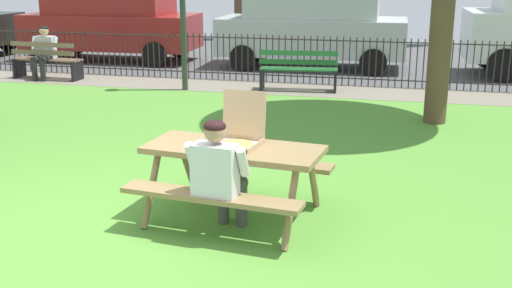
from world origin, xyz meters
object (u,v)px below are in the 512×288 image
(adult_at_table, at_px, (219,172))
(park_bench_left, at_px, (47,61))
(park_bench_center, at_px, (298,71))
(picnic_table_foreground, at_px, (234,163))
(parked_car_center, at_px, (312,24))
(parked_car_left, at_px, (111,19))
(person_on_park_bench, at_px, (44,50))
(pizza_box_open, at_px, (238,135))

(adult_at_table, xyz_separation_m, park_bench_left, (-6.31, 7.33, -0.24))
(park_bench_left, height_order, park_bench_center, same)
(park_bench_center, bearing_deg, park_bench_left, -180.00)
(picnic_table_foreground, bearing_deg, park_bench_left, 132.77)
(picnic_table_foreground, height_order, park_bench_left, park_bench_left)
(adult_at_table, bearing_deg, parked_car_center, 93.93)
(park_bench_center, relative_size, parked_car_center, 0.35)
(picnic_table_foreground, relative_size, parked_car_center, 0.42)
(parked_car_left, bearing_deg, parked_car_center, 0.00)
(park_bench_left, distance_m, person_on_park_bench, 0.25)
(park_bench_center, relative_size, parked_car_left, 0.35)
(picnic_table_foreground, distance_m, pizza_box_open, 0.29)
(pizza_box_open, relative_size, adult_at_table, 0.49)
(picnic_table_foreground, distance_m, adult_at_table, 0.51)
(picnic_table_foreground, distance_m, park_bench_center, 6.85)
(pizza_box_open, distance_m, park_bench_left, 9.26)
(parked_car_left, relative_size, parked_car_center, 1.00)
(adult_at_table, height_order, parked_car_left, parked_car_left)
(adult_at_table, distance_m, parked_car_left, 12.04)
(picnic_table_foreground, xyz_separation_m, pizza_box_open, (0.02, 0.08, 0.27))
(parked_car_left, bearing_deg, person_on_park_bench, -93.98)
(park_bench_left, bearing_deg, person_on_park_bench, 160.66)
(person_on_park_bench, xyz_separation_m, parked_car_center, (5.66, 2.99, 0.44))
(picnic_table_foreground, distance_m, parked_car_center, 9.87)
(park_bench_center, xyz_separation_m, parked_car_left, (-5.64, 3.01, 0.68))
(person_on_park_bench, bearing_deg, parked_car_center, 27.87)
(parked_car_left, xyz_separation_m, parked_car_center, (5.45, 0.00, 0.00))
(person_on_park_bench, relative_size, parked_car_center, 0.26)
(park_bench_center, bearing_deg, adult_at_table, -85.95)
(picnic_table_foreground, xyz_separation_m, parked_car_center, (-0.71, 9.83, 0.50))
(person_on_park_bench, distance_m, parked_car_left, 3.03)
(park_bench_left, bearing_deg, park_bench_center, 0.00)
(park_bench_left, distance_m, parked_car_center, 6.40)
(park_bench_left, xyz_separation_m, parked_car_left, (0.15, 3.01, 0.68))
(pizza_box_open, distance_m, person_on_park_bench, 9.30)
(pizza_box_open, height_order, person_on_park_bench, pizza_box_open)
(park_bench_center, bearing_deg, pizza_box_open, -85.41)
(adult_at_table, height_order, parked_car_center, parked_car_center)
(park_bench_left, height_order, parked_car_center, parked_car_center)
(park_bench_left, bearing_deg, parked_car_left, 87.07)
(pizza_box_open, distance_m, parked_car_center, 9.78)
(person_on_park_bench, height_order, parked_car_left, parked_car_left)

